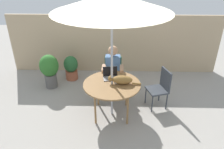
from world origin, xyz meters
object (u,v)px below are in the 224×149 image
Objects in this scene: patio_umbrella at (112,2)px; cat at (121,80)px; potted_plant_near_fence at (49,69)px; potted_plant_by_chair at (71,67)px; person_seated at (113,69)px; laptop at (110,75)px; chair_empty at (161,86)px; chair_occupied at (113,72)px; patio_table at (112,86)px.

cat is at bearing 2.10° from patio_umbrella.
potted_plant_near_fence is 1.31× the size of potted_plant_by_chair.
person_seated is at bearing -10.98° from potted_plant_near_fence.
person_seated is 3.64× the size of laptop.
person_seated reaches higher than chair_empty.
chair_empty is at bearing -29.90° from chair_occupied.
patio_table is 0.94× the size of person_seated.
patio_umbrella is 2.08m from chair_empty.
potted_plant_by_chair is (-1.14, 0.73, -0.33)m from person_seated.
chair_empty is 1.15m from person_seated.
potted_plant_by_chair is (-1.32, 1.49, -0.47)m from cat.
potted_plant_by_chair is at bearing 151.72° from chair_empty.
patio_umbrella is 3.66× the size of potted_plant_by_chair.
chair_empty is at bearing -23.02° from person_seated.
chair_occupied is at bearing 101.01° from cat.
potted_plant_near_fence is (-1.58, 1.08, -1.77)m from patio_umbrella.
patio_umbrella is 2.79× the size of potted_plant_near_fence.
patio_umbrella reaches higher than patio_table.
chair_occupied and potted_plant_near_fence have the same top height.
patio_umbrella is 2.79× the size of chair_occupied.
cat is at bearing -76.80° from person_seated.
chair_empty is at bearing 17.30° from patio_table.
patio_umbrella is 1.47m from cat.
person_seated is 1.39× the size of potted_plant_near_fence.
chair_occupied reaches higher than patio_table.
chair_empty is at bearing 3.75° from laptop.
potted_plant_by_chair is at bearing 131.45° from cat.
chair_occupied is at bearing 86.75° from laptop.
chair_occupied is at bearing 150.10° from chair_empty.
patio_umbrella is at bearing -90.00° from person_seated.
person_seated reaches higher than laptop.
person_seated is at bearing 90.00° from patio_table.
chair_empty is 1.34× the size of cat.
laptop is 1.77m from potted_plant_near_fence.
patio_table is 0.77m from person_seated.
patio_umbrella is 1.50m from laptop.
chair_empty is 1.12m from laptop.
potted_plant_by_chair is (-1.10, 1.25, -0.45)m from laptop.
chair_occupied is 1.21m from chair_empty.
patio_table is 1.11m from chair_empty.
person_seated is at bearing 90.00° from patio_umbrella.
laptop is (-0.04, 0.25, -1.48)m from patio_umbrella.
patio_umbrella is at bearing -177.90° from cat.
patio_table is 1.92m from potted_plant_near_fence.
potted_plant_by_chair is (0.44, 0.42, -0.16)m from potted_plant_near_fence.
patio_umbrella is 2.70m from potted_plant_by_chair.
chair_occupied is (0.00, 0.93, -0.17)m from patio_table.
patio_umbrella is 2.79× the size of chair_empty.
patio_table is at bearing -162.70° from chair_empty.
chair_empty is at bearing 20.22° from cat.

